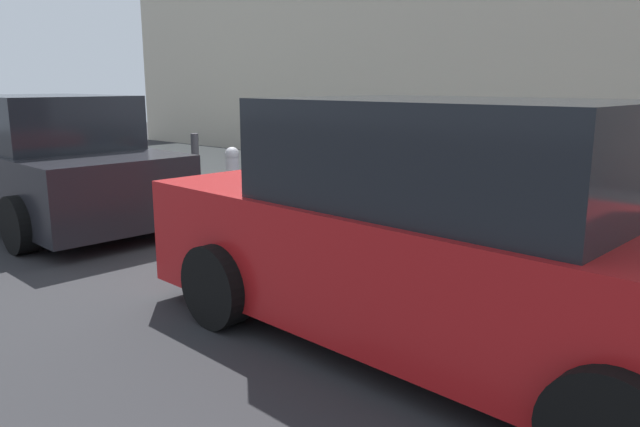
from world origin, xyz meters
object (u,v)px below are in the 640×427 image
suitcase_silver_0 (579,236)px  suitcase_navy_1 (526,225)px  suitcase_olive_2 (474,215)px  suitcase_silver_7 (301,185)px  suitcase_black_4 (398,202)px  suitcase_red_3 (434,209)px  fire_hydrant (233,172)px  parked_car_charcoal_1 (49,164)px  bollard_post (196,164)px  parked_car_red_0 (446,237)px  suitcase_navy_8 (272,180)px  suitcase_maroon_5 (360,194)px  suitcase_teal_6 (336,195)px

suitcase_silver_0 → suitcase_navy_1: bearing=-4.5°
suitcase_olive_2 → suitcase_silver_7: size_ratio=0.72×
suitcase_silver_0 → suitcase_black_4: size_ratio=0.70×
suitcase_red_3 → fire_hydrant: suitcase_red_3 is taller
suitcase_red_3 → parked_car_charcoal_1: 5.04m
parked_car_charcoal_1 → bollard_post: bearing=-100.6°
suitcase_navy_1 → suitcase_olive_2: suitcase_navy_1 is taller
suitcase_olive_2 → parked_car_charcoal_1: parked_car_charcoal_1 is taller
suitcase_navy_1 → parked_car_red_0: parked_car_red_0 is taller
suitcase_silver_7 → suitcase_olive_2: bearing=179.9°
suitcase_navy_1 → suitcase_navy_8: bearing=-0.1°
suitcase_navy_1 → parked_car_charcoal_1: size_ratio=0.20×
suitcase_silver_0 → parked_car_charcoal_1: (6.10, 2.18, 0.36)m
suitcase_navy_1 → suitcase_red_3: bearing=1.5°
suitcase_black_4 → suitcase_maroon_5: (0.52, 0.04, 0.03)m
suitcase_maroon_5 → suitcase_silver_0: bearing=-179.5°
suitcase_red_3 → suitcase_teal_6: size_ratio=1.08×
suitcase_olive_2 → parked_car_red_0: (-0.94, 2.21, 0.34)m
suitcase_navy_1 → suitcase_black_4: (1.52, 0.02, 0.03)m
suitcase_silver_7 → parked_car_charcoal_1: bearing=41.7°
suitcase_black_4 → suitcase_teal_6: (1.02, -0.09, -0.06)m
suitcase_navy_1 → suitcase_black_4: bearing=0.9°
suitcase_navy_1 → suitcase_olive_2: size_ratio=1.31×
fire_hydrant → parked_car_red_0: bearing=155.6°
parked_car_red_0 → fire_hydrant: bearing=-24.4°
suitcase_silver_7 → fire_hydrant: suitcase_silver_7 is taller
suitcase_silver_0 → parked_car_red_0: 2.21m
fire_hydrant → bollard_post: bearing=12.3°
suitcase_olive_2 → suitcase_teal_6: suitcase_teal_6 is taller
suitcase_olive_2 → suitcase_teal_6: (1.99, -0.08, -0.04)m
suitcase_olive_2 → suitcase_teal_6: size_ratio=0.85×
suitcase_silver_0 → suitcase_olive_2: 1.09m
suitcase_silver_0 → suitcase_red_3: suitcase_red_3 is taller
suitcase_silver_0 → suitcase_black_4: 2.06m
suitcase_olive_2 → suitcase_navy_8: suitcase_navy_8 is taller
suitcase_red_3 → parked_car_charcoal_1: size_ratio=0.20×
suitcase_silver_0 → fire_hydrant: size_ratio=0.80×
suitcase_black_4 → parked_car_charcoal_1: bearing=28.5°
suitcase_silver_0 → parked_car_red_0: bearing=86.2°
suitcase_black_4 → suitcase_navy_1: bearing=-179.1°
suitcase_maroon_5 → suitcase_black_4: bearing=-175.7°
suitcase_navy_1 → parked_car_charcoal_1: (5.57, 2.22, 0.34)m
suitcase_olive_2 → parked_car_red_0: 2.42m
suitcase_black_4 → parked_car_red_0: (-1.91, 2.19, 0.33)m
suitcase_silver_7 → parked_car_charcoal_1: parked_car_charcoal_1 is taller
suitcase_olive_2 → suitcase_navy_8: (3.10, -0.02, 0.04)m
suitcase_silver_0 → suitcase_olive_2: (1.09, -0.03, 0.04)m
suitcase_silver_7 → fire_hydrant: size_ratio=1.24×
suitcase_maroon_5 → suitcase_navy_8: 1.61m
suitcase_silver_0 → suitcase_maroon_5: suitcase_maroon_5 is taller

